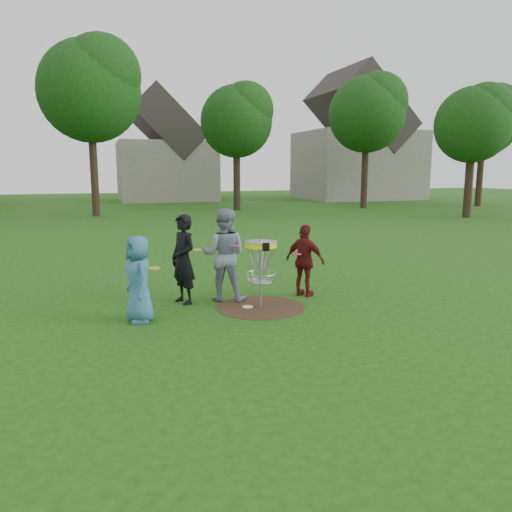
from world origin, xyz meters
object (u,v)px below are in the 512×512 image
object	(u,v)px
player_black	(183,259)
player_maroon	(305,261)
player_grey	(224,255)
disc_golf_basket	(261,258)
player_blue	(139,279)

from	to	relation	value
player_black	player_maroon	size ratio (longest dim) A/B	1.17
player_grey	player_maroon	distance (m)	1.78
player_black	player_maroon	bearing A→B (deg)	61.42
player_grey	disc_golf_basket	size ratio (longest dim) A/B	1.41
disc_golf_basket	player_blue	bearing A→B (deg)	-175.52
player_maroon	disc_golf_basket	size ratio (longest dim) A/B	1.14
player_maroon	disc_golf_basket	distance (m)	1.36
player_black	player_maroon	xyz separation A→B (m)	(2.61, -0.23, -0.14)
player_black	player_grey	world-z (taller)	player_grey
player_grey	player_blue	bearing A→B (deg)	51.57
player_blue	player_maroon	size ratio (longest dim) A/B	1.00
player_maroon	player_black	bearing A→B (deg)	47.22
player_grey	player_black	bearing A→B (deg)	22.92
player_black	player_maroon	distance (m)	2.63
player_blue	player_black	xyz separation A→B (m)	(0.98, 0.99, 0.13)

